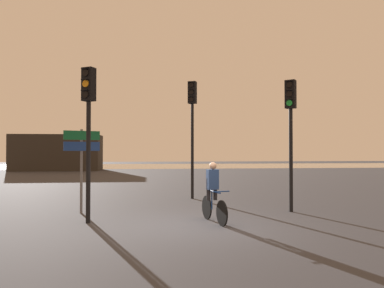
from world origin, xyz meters
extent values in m
plane|color=#333338|center=(0.00, 0.00, 0.00)|extent=(120.00, 120.00, 0.00)
cube|color=#9E937F|center=(0.00, 39.45, 0.00)|extent=(80.00, 16.00, 0.01)
cube|color=#2D2823|center=(-10.29, 29.45, 1.78)|extent=(8.45, 4.00, 3.57)
cylinder|color=black|center=(0.58, 5.63, 1.93)|extent=(0.12, 0.12, 3.86)
cube|color=black|center=(0.58, 5.63, 4.31)|extent=(0.39, 0.36, 0.90)
cylinder|color=black|center=(0.53, 5.50, 4.60)|extent=(0.18, 0.11, 0.19)
cube|color=black|center=(0.52, 5.49, 4.71)|extent=(0.22, 0.19, 0.02)
cylinder|color=black|center=(0.53, 5.50, 4.31)|extent=(0.18, 0.11, 0.19)
cube|color=black|center=(0.52, 5.49, 4.42)|extent=(0.22, 0.19, 0.02)
cylinder|color=black|center=(0.53, 5.50, 4.02)|extent=(0.18, 0.11, 0.19)
cube|color=black|center=(0.52, 5.49, 4.13)|extent=(0.22, 0.19, 0.02)
cylinder|color=black|center=(3.32, 1.99, 1.64)|extent=(0.12, 0.12, 3.28)
cube|color=black|center=(3.32, 1.99, 3.73)|extent=(0.40, 0.38, 0.90)
cylinder|color=black|center=(3.24, 1.88, 4.02)|extent=(0.17, 0.14, 0.19)
cube|color=black|center=(3.22, 1.86, 4.13)|extent=(0.22, 0.21, 0.02)
cylinder|color=black|center=(3.24, 1.88, 3.73)|extent=(0.17, 0.14, 0.19)
cube|color=black|center=(3.22, 1.86, 3.84)|extent=(0.22, 0.21, 0.02)
cylinder|color=green|center=(3.24, 1.88, 3.44)|extent=(0.17, 0.14, 0.19)
cube|color=black|center=(3.22, 1.86, 3.55)|extent=(0.22, 0.21, 0.02)
cylinder|color=black|center=(-2.78, 0.82, 1.63)|extent=(0.12, 0.12, 3.27)
cube|color=black|center=(-2.78, 0.82, 3.72)|extent=(0.40, 0.37, 0.90)
cylinder|color=black|center=(-2.85, 0.70, 4.01)|extent=(0.18, 0.12, 0.19)
cube|color=black|center=(-2.86, 0.68, 4.12)|extent=(0.22, 0.20, 0.02)
cylinder|color=orange|center=(-2.85, 0.70, 3.72)|extent=(0.18, 0.12, 0.19)
cube|color=black|center=(-2.86, 0.68, 3.83)|extent=(0.22, 0.20, 0.02)
cylinder|color=black|center=(-2.85, 0.70, 3.43)|extent=(0.18, 0.12, 0.19)
cube|color=black|center=(-2.86, 0.68, 3.54)|extent=(0.22, 0.20, 0.02)
cylinder|color=slate|center=(-3.25, 2.47, 1.30)|extent=(0.08, 0.08, 2.60)
cube|color=#116038|center=(-3.23, 2.42, 2.41)|extent=(1.04, 0.42, 0.28)
cube|color=navy|center=(-3.23, 2.42, 2.07)|extent=(1.04, 0.42, 0.28)
cylinder|color=black|center=(0.69, -0.02, 0.33)|extent=(0.18, 0.65, 0.66)
cylinder|color=black|center=(0.46, 1.01, 0.33)|extent=(0.18, 0.65, 0.66)
cylinder|color=navy|center=(0.57, 0.50, 0.83)|extent=(0.22, 0.83, 0.04)
cylinder|color=navy|center=(0.54, 0.64, 0.61)|extent=(0.04, 0.04, 0.55)
cylinder|color=navy|center=(0.68, 0.03, 0.88)|extent=(0.46, 0.13, 0.03)
cylinder|color=black|center=(0.44, 0.62, 0.88)|extent=(0.11, 0.11, 0.60)
cylinder|color=black|center=(0.64, 0.66, 0.88)|extent=(0.11, 0.11, 0.60)
cube|color=navy|center=(0.55, 0.59, 1.15)|extent=(0.34, 0.26, 0.54)
sphere|color=tan|center=(0.56, 0.56, 1.52)|extent=(0.20, 0.20, 0.20)
camera|label=1|loc=(-1.17, -9.46, 1.91)|focal=35.00mm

